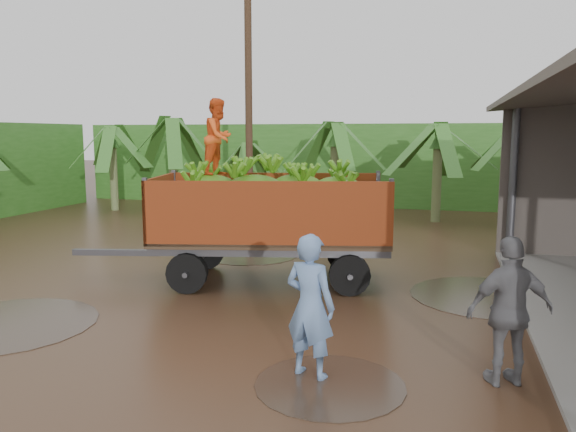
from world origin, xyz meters
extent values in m
plane|color=black|center=(0.00, 0.00, 0.00)|extent=(100.00, 100.00, 0.00)
cube|color=#2D661E|center=(-2.00, 16.00, 1.80)|extent=(22.00, 3.00, 3.60)
cube|color=#47474C|center=(-3.24, 1.00, 0.59)|extent=(1.92, 0.56, 0.13)
imported|color=#E9521B|center=(-1.13, 1.82, 3.10)|extent=(0.78, 0.92, 1.65)
imported|color=#6688BB|center=(2.00, -2.74, 0.95)|extent=(0.80, 0.64, 1.91)
imported|color=slate|center=(4.47, -2.29, 0.96)|extent=(1.22, 0.85, 1.91)
cylinder|color=#47301E|center=(-2.77, 8.40, 4.23)|extent=(0.24, 0.24, 8.45)
camera|label=1|loc=(3.61, -9.58, 3.16)|focal=35.00mm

